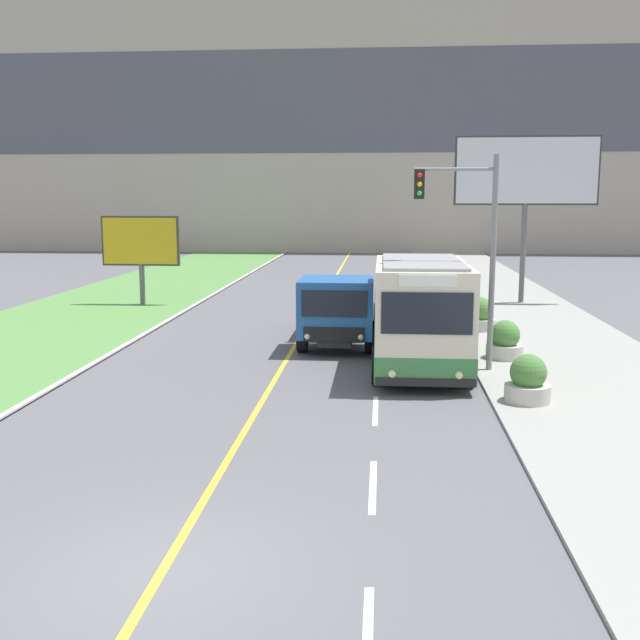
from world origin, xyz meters
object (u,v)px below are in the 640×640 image
billboard_large (526,176)px  city_bus (421,316)px  billboard_small (141,243)px  car_distant (406,271)px  planter_round_near (528,381)px  dump_truck (338,310)px  planter_round_third (480,316)px  traffic_light_mast (470,236)px  planter_round_second (505,342)px

billboard_large → city_bus: bearing=-110.8°
billboard_small → car_distant: bearing=38.7°
billboard_large → planter_round_near: billboard_large is taller
dump_truck → planter_round_third: (5.02, 2.94, -0.59)m
billboard_small → planter_round_third: bearing=-21.6°
car_distant → traffic_light_mast: size_ratio=0.71×
city_bus → billboard_small: (-12.02, 12.28, 1.21)m
city_bus → billboard_large: billboard_large is taller
billboard_large → car_distant: bearing=121.6°
planter_round_near → dump_truck: bearing=125.7°
billboard_large → billboard_small: billboard_large is taller
dump_truck → billboard_small: 12.97m
car_distant → planter_round_third: 15.76m
city_bus → planter_round_near: bearing=-53.7°
dump_truck → planter_round_second: dump_truck is taller
traffic_light_mast → billboard_small: (-13.32, 12.21, -1.03)m
billboard_large → billboard_small: bearing=-174.5°
traffic_light_mast → planter_round_near: traffic_light_mast is taller
dump_truck → planter_round_third: 5.85m
traffic_light_mast → planter_round_third: (1.18, 6.46, -3.24)m
traffic_light_mast → billboard_small: bearing=137.5°
car_distant → billboard_large: 10.90m
billboard_small → planter_round_near: bearing=-47.2°
dump_truck → traffic_light_mast: 5.84m
dump_truck → traffic_light_mast: traffic_light_mast is taller
city_bus → billboard_small: 17.22m
car_distant → billboard_large: size_ratio=0.57×
traffic_light_mast → planter_round_second: traffic_light_mast is taller
traffic_light_mast → planter_round_near: 4.78m
dump_truck → billboard_large: bearing=52.9°
car_distant → billboard_small: bearing=-141.3°
city_bus → billboard_small: billboard_small is taller
car_distant → billboard_large: (5.04, -8.18, 5.15)m
billboard_large → planter_round_near: 18.23m
billboard_small → planter_round_third: (14.50, -5.75, -2.20)m
traffic_light_mast → planter_round_second: bearing=50.1°
city_bus → planter_round_near: (2.39, -3.26, -1.02)m
billboard_large → planter_round_third: 9.51m
traffic_light_mast → dump_truck: bearing=137.5°
planter_round_third → car_distant: bearing=98.1°
city_bus → planter_round_second: 3.25m
planter_round_second → planter_round_third: planter_round_third is taller
city_bus → dump_truck: 4.40m
car_distant → billboard_small: size_ratio=1.06×
billboard_small → planter_round_near: 21.30m
city_bus → car_distant: city_bus is taller
billboard_large → planter_round_third: (-2.82, -7.43, -5.23)m
city_bus → billboard_large: bearing=69.2°
planter_round_second → traffic_light_mast: bearing=-129.9°
city_bus → planter_round_third: 7.05m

